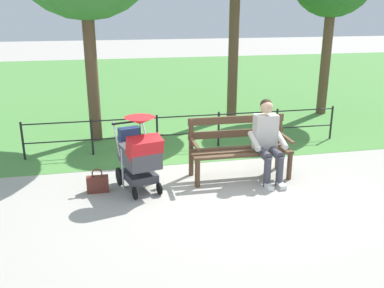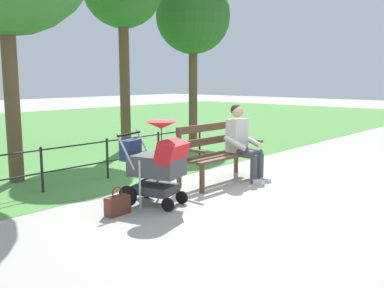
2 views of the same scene
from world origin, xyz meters
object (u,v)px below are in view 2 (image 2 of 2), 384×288
at_px(stroller, 157,162).
at_px(handbag, 117,205).
at_px(person_on_bench, 242,140).
at_px(tree_behind_fence, 193,18).
at_px(park_bench, 217,150).

xyz_separation_m(stroller, handbag, (0.63, -0.07, -0.47)).
height_order(person_on_bench, tree_behind_fence, tree_behind_fence).
distance_m(park_bench, tree_behind_fence, 5.70).
xyz_separation_m(person_on_bench, stroller, (2.00, 0.03, -0.08)).
bearing_deg(park_bench, handbag, 4.58).
bearing_deg(person_on_bench, tree_behind_fence, -128.34).
relative_size(stroller, tree_behind_fence, 0.26).
xyz_separation_m(park_bench, stroller, (1.62, 0.25, 0.07)).
height_order(person_on_bench, handbag, person_on_bench).
bearing_deg(stroller, person_on_bench, -179.28).
bearing_deg(handbag, park_bench, -175.42).
height_order(person_on_bench, stroller, person_on_bench).
bearing_deg(stroller, handbag, -6.20).
bearing_deg(park_bench, tree_behind_fence, -133.48).
distance_m(park_bench, handbag, 2.29).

